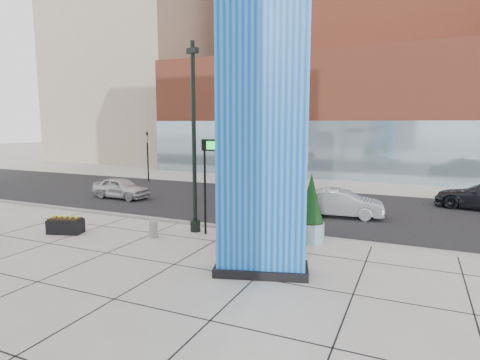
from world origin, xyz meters
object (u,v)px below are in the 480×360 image
at_px(blue_pylon, 262,123).
at_px(overhead_street_sign, 219,154).
at_px(concrete_bollard, 153,229).
at_px(car_white_west, 121,188).
at_px(lamp_post, 194,156).
at_px(car_silver_mid, 341,203).
at_px(public_art_sculpture, 281,210).

distance_m(blue_pylon, overhead_street_sign, 4.78).
relative_size(concrete_bollard, car_white_west, 0.18).
bearing_deg(lamp_post, car_silver_mid, 45.17).
distance_m(concrete_bollard, car_silver_mid, 9.68).
xyz_separation_m(public_art_sculpture, overhead_street_sign, (-2.68, -0.20, 2.23)).
bearing_deg(car_silver_mid, car_white_west, 86.26).
height_order(lamp_post, concrete_bollard, lamp_post).
bearing_deg(concrete_bollard, overhead_street_sign, 28.95).
distance_m(concrete_bollard, overhead_street_sign, 4.27).
height_order(concrete_bollard, car_silver_mid, car_silver_mid).
height_order(public_art_sculpture, overhead_street_sign, public_art_sculpture).
bearing_deg(car_white_west, concrete_bollard, -129.40).
distance_m(overhead_street_sign, car_silver_mid, 7.60).
distance_m(lamp_post, concrete_bollard, 3.59).
xyz_separation_m(blue_pylon, car_white_west, (-12.91, 8.48, -4.16)).
bearing_deg(concrete_bollard, car_white_west, 138.06).
xyz_separation_m(public_art_sculpture, car_silver_mid, (1.45, 5.50, -0.62)).
bearing_deg(car_silver_mid, public_art_sculpture, 159.16).
bearing_deg(blue_pylon, public_art_sculpture, 81.83).
distance_m(public_art_sculpture, overhead_street_sign, 3.49).
distance_m(public_art_sculpture, car_silver_mid, 5.73).
relative_size(concrete_bollard, car_silver_mid, 0.17).
bearing_deg(car_white_west, lamp_post, -117.99).
distance_m(public_art_sculpture, car_white_west, 13.37).
bearing_deg(concrete_bollard, lamp_post, 54.10).
bearing_deg(concrete_bollard, public_art_sculpture, 16.92).
xyz_separation_m(blue_pylon, public_art_sculpture, (-0.51, 3.54, -3.50)).
height_order(blue_pylon, concrete_bollard, blue_pylon).
xyz_separation_m(lamp_post, car_white_west, (-8.39, 4.95, -2.72)).
relative_size(blue_pylon, car_silver_mid, 2.34).
height_order(blue_pylon, car_silver_mid, blue_pylon).
height_order(blue_pylon, public_art_sculpture, blue_pylon).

